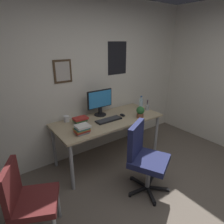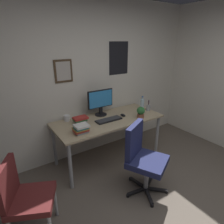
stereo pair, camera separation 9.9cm
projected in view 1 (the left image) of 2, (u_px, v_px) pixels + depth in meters
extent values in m
cube|color=silver|center=(88.00, 80.00, 3.19)|extent=(4.40, 0.08, 2.60)
cube|color=#4C3823|center=(63.00, 71.00, 2.84)|extent=(0.28, 0.02, 0.34)
cube|color=beige|center=(63.00, 71.00, 2.84)|extent=(0.22, 0.00, 0.28)
cube|color=black|center=(117.00, 58.00, 3.36)|extent=(0.40, 0.01, 0.56)
cube|color=tan|center=(108.00, 120.00, 3.09)|extent=(1.76, 0.77, 0.03)
cylinder|color=#9EA0A5|center=(72.00, 167.00, 2.53)|extent=(0.05, 0.05, 0.71)
cylinder|color=#9EA0A5|center=(156.00, 134.00, 3.43)|extent=(0.05, 0.05, 0.71)
cylinder|color=#9EA0A5|center=(54.00, 147.00, 3.01)|extent=(0.05, 0.05, 0.71)
cylinder|color=#9EA0A5|center=(132.00, 122.00, 3.92)|extent=(0.05, 0.05, 0.71)
cube|color=#1E234C|center=(149.00, 161.00, 2.48)|extent=(0.62, 0.62, 0.08)
cube|color=#1E234C|center=(136.00, 140.00, 2.47)|extent=(0.41, 0.25, 0.45)
cylinder|color=#9EA0A5|center=(148.00, 177.00, 2.56)|extent=(0.08, 0.08, 0.42)
cube|color=black|center=(150.00, 181.00, 2.74)|extent=(0.27, 0.16, 0.03)
cylinder|color=black|center=(153.00, 176.00, 2.87)|extent=(0.05, 0.05, 0.04)
cube|color=black|center=(139.00, 182.00, 2.72)|extent=(0.08, 0.28, 0.03)
cylinder|color=black|center=(131.00, 178.00, 2.82)|extent=(0.05, 0.05, 0.04)
cube|color=black|center=(139.00, 191.00, 2.57)|extent=(0.28, 0.08, 0.03)
cylinder|color=black|center=(130.00, 195.00, 2.51)|extent=(0.05, 0.05, 0.04)
cube|color=black|center=(151.00, 195.00, 2.50)|extent=(0.16, 0.27, 0.03)
cylinder|color=black|center=(155.00, 204.00, 2.37)|extent=(0.05, 0.05, 0.04)
cube|color=black|center=(158.00, 188.00, 2.61)|extent=(0.23, 0.23, 0.03)
cylinder|color=black|center=(168.00, 190.00, 2.59)|extent=(0.05, 0.05, 0.04)
cube|color=#591E1E|center=(36.00, 202.00, 1.88)|extent=(0.56, 0.56, 0.07)
cube|color=#591E1E|center=(11.00, 185.00, 1.76)|extent=(0.22, 0.38, 0.40)
cylinder|color=#9EA0A5|center=(58.00, 203.00, 2.16)|extent=(0.05, 0.05, 0.41)
cylinder|color=#9EA0A5|center=(25.00, 208.00, 2.10)|extent=(0.05, 0.05, 0.41)
cylinder|color=black|center=(100.00, 115.00, 3.25)|extent=(0.20, 0.20, 0.01)
cube|color=black|center=(100.00, 111.00, 3.22)|extent=(0.05, 0.04, 0.12)
cube|color=black|center=(100.00, 99.00, 3.15)|extent=(0.46, 0.02, 0.30)
cube|color=#338CD8|center=(100.00, 99.00, 3.14)|extent=(0.43, 0.00, 0.27)
cube|color=black|center=(109.00, 120.00, 3.02)|extent=(0.43, 0.15, 0.02)
cube|color=#38383A|center=(109.00, 119.00, 3.02)|extent=(0.41, 0.13, 0.00)
ellipsoid|color=black|center=(123.00, 115.00, 3.20)|extent=(0.06, 0.11, 0.04)
cylinder|color=silver|center=(141.00, 104.00, 3.48)|extent=(0.07, 0.07, 0.20)
cylinder|color=silver|center=(141.00, 98.00, 3.44)|extent=(0.03, 0.03, 0.04)
cylinder|color=#2659B2|center=(141.00, 96.00, 3.43)|extent=(0.03, 0.03, 0.01)
cylinder|color=white|center=(66.00, 119.00, 2.98)|extent=(0.09, 0.09, 0.09)
torus|color=white|center=(70.00, 118.00, 3.00)|extent=(0.05, 0.01, 0.05)
cylinder|color=brown|center=(140.00, 116.00, 3.12)|extent=(0.11, 0.11, 0.07)
sphere|color=#2D6B33|center=(140.00, 110.00, 3.09)|extent=(0.13, 0.13, 0.13)
ellipsoid|color=#287A38|center=(138.00, 110.00, 3.09)|extent=(0.07, 0.08, 0.02)
ellipsoid|color=#287A38|center=(141.00, 109.00, 3.12)|extent=(0.07, 0.08, 0.02)
ellipsoid|color=#287A38|center=(141.00, 110.00, 3.05)|extent=(0.08, 0.07, 0.02)
cylinder|color=#9EA0A5|center=(147.00, 108.00, 3.47)|extent=(0.07, 0.07, 0.09)
cylinder|color=#263FBF|center=(147.00, 103.00, 3.45)|extent=(0.01, 0.01, 0.13)
cylinder|color=red|center=(147.00, 103.00, 3.44)|extent=(0.01, 0.01, 0.13)
cylinder|color=black|center=(147.00, 104.00, 3.43)|extent=(0.01, 0.01, 0.13)
cylinder|color=#9EA0A5|center=(148.00, 103.00, 3.44)|extent=(0.01, 0.03, 0.14)
cylinder|color=#9EA0A5|center=(147.00, 103.00, 3.43)|extent=(0.01, 0.02, 0.14)
cube|color=gray|center=(83.00, 133.00, 2.60)|extent=(0.17, 0.11, 0.03)
cube|color=#B22D28|center=(82.00, 131.00, 2.59)|extent=(0.20, 0.12, 0.02)
cube|color=gold|center=(82.00, 129.00, 2.59)|extent=(0.20, 0.16, 0.02)
cube|color=#26727A|center=(82.00, 128.00, 2.56)|extent=(0.17, 0.14, 0.02)
cube|color=silver|center=(82.00, 126.00, 2.56)|extent=(0.19, 0.16, 0.03)
cube|color=gray|center=(81.00, 122.00, 2.92)|extent=(0.16, 0.13, 0.03)
cube|color=#33723F|center=(80.00, 120.00, 2.93)|extent=(0.19, 0.15, 0.03)
cube|color=#B22D28|center=(80.00, 118.00, 2.90)|extent=(0.22, 0.14, 0.03)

